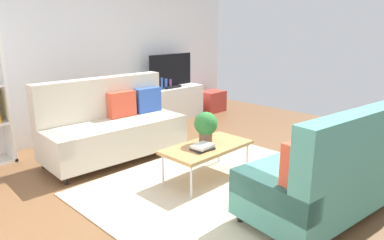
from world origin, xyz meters
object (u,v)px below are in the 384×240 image
(tv, at_px, (171,71))
(vase_0, at_px, (145,87))
(storage_trunk, at_px, (212,101))
(bottle_0, at_px, (162,83))
(vase_1, at_px, (152,86))
(bottle_1, at_px, (166,84))
(potted_plant, at_px, (206,126))
(tv_console, at_px, (171,104))
(bottle_2, at_px, (170,84))
(table_book_0, at_px, (202,148))
(coffee_table, at_px, (207,148))
(couch_green, at_px, (335,170))
(couch_beige, at_px, (113,126))

(tv, bearing_deg, vase_0, 173.12)
(storage_trunk, bearing_deg, bottle_0, 177.46)
(vase_1, height_order, bottle_1, bottle_1)
(potted_plant, height_order, vase_0, potted_plant)
(tv_console, height_order, storage_trunk, tv_console)
(potted_plant, distance_m, bottle_2, 2.69)
(potted_plant, distance_m, vase_1, 2.59)
(tv_console, height_order, vase_1, vase_1)
(tv_console, height_order, table_book_0, tv_console)
(coffee_table, relative_size, tv, 1.10)
(couch_green, distance_m, tv, 4.00)
(tv, xyz_separation_m, vase_1, (-0.41, 0.07, -0.24))
(tv, bearing_deg, couch_green, -108.69)
(bottle_1, bearing_deg, storage_trunk, -2.74)
(coffee_table, height_order, storage_trunk, storage_trunk)
(storage_trunk, bearing_deg, tv, 175.84)
(bottle_2, bearing_deg, tv, 27.08)
(coffee_table, distance_m, bottle_2, 2.79)
(tv, height_order, table_book_0, tv)
(couch_beige, relative_size, storage_trunk, 3.73)
(coffee_table, distance_m, table_book_0, 0.16)
(couch_beige, height_order, bottle_2, couch_beige)
(bottle_1, bearing_deg, couch_beige, -152.97)
(vase_0, bearing_deg, tv_console, -4.93)
(bottle_2, bearing_deg, coffee_table, -122.95)
(couch_green, distance_m, bottle_2, 3.95)
(tv, distance_m, vase_0, 0.63)
(couch_beige, bearing_deg, bottle_2, -151.42)
(potted_plant, relative_size, bottle_2, 2.26)
(couch_beige, bearing_deg, bottle_0, -148.65)
(couch_green, relative_size, bottle_1, 10.19)
(couch_beige, distance_m, tv, 2.19)
(couch_beige, relative_size, tv_console, 1.39)
(tv_console, distance_m, table_book_0, 2.96)
(bottle_2, bearing_deg, potted_plant, -122.87)
(table_book_0, bearing_deg, storage_trunk, 39.80)
(tv_console, xyz_separation_m, storage_trunk, (1.10, -0.10, -0.10))
(storage_trunk, bearing_deg, coffee_table, -139.44)
(tv, xyz_separation_m, storage_trunk, (1.10, -0.08, -0.73))
(couch_green, distance_m, bottle_1, 3.92)
(tv_console, bearing_deg, vase_1, 173.07)
(table_book_0, distance_m, bottle_2, 2.91)
(table_book_0, bearing_deg, tv, 54.90)
(storage_trunk, distance_m, table_book_0, 3.64)
(tv, bearing_deg, table_book_0, -125.10)
(tv_console, distance_m, bottle_1, 0.45)
(couch_beige, relative_size, coffee_table, 1.76)
(potted_plant, bearing_deg, bottle_2, 57.13)
(bottle_0, distance_m, bottle_2, 0.21)
(couch_beige, height_order, storage_trunk, couch_beige)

